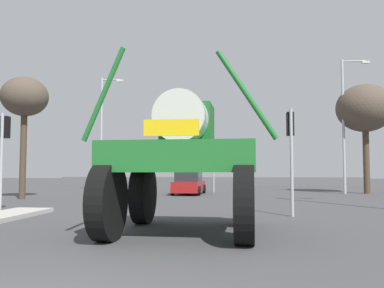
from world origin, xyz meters
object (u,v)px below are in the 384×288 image
(bare_tree_left, at_px, (25,99))
(oversize_sprayer, at_px, (185,162))
(traffic_signal_far_left, at_px, (214,158))
(traffic_signal_far_right, at_px, (155,157))
(streetlight_far_left, at_px, (103,128))
(traffic_signal_near_left, at_px, (4,140))
(streetlight_far_right, at_px, (345,119))
(sedan_ahead, at_px, (189,184))
(bare_tree_right, at_px, (365,109))
(traffic_signal_near_right, at_px, (291,138))

(bare_tree_left, bearing_deg, oversize_sprayer, -47.09)
(traffic_signal_far_left, distance_m, traffic_signal_far_right, 4.37)
(streetlight_far_left, bearing_deg, traffic_signal_near_left, -85.28)
(traffic_signal_far_right, bearing_deg, traffic_signal_near_left, -100.84)
(streetlight_far_right, relative_size, bare_tree_left, 1.36)
(oversize_sprayer, xyz_separation_m, sedan_ahead, (-1.68, 16.65, -1.11))
(bare_tree_right, bearing_deg, streetlight_far_left, 176.21)
(streetlight_far_left, height_order, streetlight_far_right, streetlight_far_right)
(sedan_ahead, distance_m, traffic_signal_far_right, 4.41)
(sedan_ahead, distance_m, bare_tree_right, 13.38)
(traffic_signal_near_left, height_order, streetlight_far_left, streetlight_far_left)
(traffic_signal_near_left, bearing_deg, bare_tree_left, 113.09)
(sedan_ahead, height_order, traffic_signal_far_left, traffic_signal_far_left)
(traffic_signal_near_left, distance_m, traffic_signal_far_left, 16.96)
(sedan_ahead, xyz_separation_m, traffic_signal_far_right, (-2.83, 2.83, 1.85))
(traffic_signal_far_right, relative_size, bare_tree_right, 0.46)
(oversize_sprayer, bearing_deg, traffic_signal_near_left, 63.30)
(sedan_ahead, distance_m, streetlight_far_left, 8.87)
(sedan_ahead, distance_m, streetlight_far_right, 11.72)
(sedan_ahead, height_order, traffic_signal_near_right, traffic_signal_near_right)
(streetlight_far_left, bearing_deg, sedan_ahead, -25.75)
(oversize_sprayer, height_order, streetlight_far_right, streetlight_far_right)
(traffic_signal_near_right, xyz_separation_m, bare_tree_right, (7.18, 14.61, 3.13))
(streetlight_far_left, bearing_deg, traffic_signal_near_right, -52.83)
(bare_tree_right, bearing_deg, traffic_signal_far_left, 176.25)
(traffic_signal_far_right, height_order, streetlight_far_right, streetlight_far_right)
(traffic_signal_near_left, distance_m, bare_tree_right, 23.33)
(streetlight_far_left, bearing_deg, traffic_signal_far_left, -3.83)
(oversize_sprayer, xyz_separation_m, traffic_signal_near_right, (3.29, 4.17, 0.93))
(oversize_sprayer, height_order, traffic_signal_near_right, oversize_sprayer)
(traffic_signal_near_right, relative_size, traffic_signal_far_right, 1.08)
(traffic_signal_near_right, xyz_separation_m, traffic_signal_far_right, (-7.80, 15.31, -0.20))
(traffic_signal_far_left, xyz_separation_m, bare_tree_right, (10.61, -0.70, 3.40))
(traffic_signal_near_right, xyz_separation_m, traffic_signal_far_left, (-3.43, 15.31, -0.27))
(streetlight_far_right, bearing_deg, traffic_signal_near_left, -139.11)
(traffic_signal_near_right, distance_m, traffic_signal_far_left, 15.69)
(traffic_signal_far_left, relative_size, traffic_signal_far_right, 0.97)
(traffic_signal_far_right, bearing_deg, bare_tree_left, -125.87)
(traffic_signal_far_left, bearing_deg, bare_tree_left, -141.43)
(traffic_signal_far_right, bearing_deg, bare_tree_right, -2.65)
(sedan_ahead, height_order, traffic_signal_far_right, traffic_signal_far_right)
(traffic_signal_far_left, xyz_separation_m, bare_tree_left, (-10.32, -8.23, 3.15))
(traffic_signal_far_left, xyz_separation_m, streetlight_far_left, (-8.61, 0.58, 2.35))
(traffic_signal_near_left, bearing_deg, oversize_sprayer, -29.28)
(oversize_sprayer, xyz_separation_m, traffic_signal_far_left, (-0.14, 19.48, 0.67))
(streetlight_far_left, relative_size, streetlight_far_right, 0.94)
(traffic_signal_near_left, bearing_deg, streetlight_far_left, 94.72)
(traffic_signal_near_right, xyz_separation_m, bare_tree_left, (-13.75, 7.08, 2.89))
(streetlight_far_right, xyz_separation_m, bare_tree_left, (-19.48, -7.17, 0.50))
(streetlight_far_left, distance_m, bare_tree_left, 9.01)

